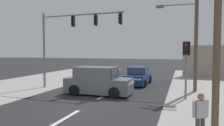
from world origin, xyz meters
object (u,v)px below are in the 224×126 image
(suv_kerbside_parked, at_px, (98,82))
(utility_pole_midground_right, at_px, (194,26))
(pedestal_signal_right_kerb, at_px, (186,60))
(pedestrian_at_kerb, at_px, (200,115))
(traffic_signal_mast, at_px, (69,33))
(sedan_oncoming_near, at_px, (138,76))

(suv_kerbside_parked, bearing_deg, utility_pole_midground_right, 26.34)
(pedestal_signal_right_kerb, bearing_deg, suv_kerbside_parked, -178.50)
(pedestal_signal_right_kerb, relative_size, pedestrian_at_kerb, 2.18)
(pedestal_signal_right_kerb, bearing_deg, traffic_signal_mast, 172.92)
(sedan_oncoming_near, bearing_deg, utility_pole_midground_right, -26.05)
(suv_kerbside_parked, bearing_deg, pedestal_signal_right_kerb, 1.50)
(traffic_signal_mast, height_order, suv_kerbside_parked, traffic_signal_mast)
(traffic_signal_mast, bearing_deg, utility_pole_midground_right, 11.76)
(traffic_signal_mast, height_order, pedestal_signal_right_kerb, traffic_signal_mast)
(pedestrian_at_kerb, bearing_deg, sedan_oncoming_near, 110.10)
(traffic_signal_mast, xyz_separation_m, sedan_oncoming_near, (4.61, 4.09, -3.65))
(sedan_oncoming_near, relative_size, pedestrian_at_kerb, 2.62)
(pedestrian_at_kerb, bearing_deg, traffic_signal_mast, 139.49)
(pedestal_signal_right_kerb, height_order, suv_kerbside_parked, pedestal_signal_right_kerb)
(utility_pole_midground_right, relative_size, pedestrian_at_kerb, 5.44)
(pedestrian_at_kerb, bearing_deg, utility_pole_midground_right, 88.70)
(pedestal_signal_right_kerb, distance_m, suv_kerbside_parked, 5.91)
(pedestal_signal_right_kerb, xyz_separation_m, sedan_oncoming_near, (-3.93, 5.15, -1.71))
(sedan_oncoming_near, relative_size, suv_kerbside_parked, 0.94)
(utility_pole_midground_right, xyz_separation_m, pedestal_signal_right_kerb, (-0.56, -2.95, -2.37))
(utility_pole_midground_right, height_order, pedestrian_at_kerb, utility_pole_midground_right)
(sedan_oncoming_near, distance_m, pedestrian_at_kerb, 12.44)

